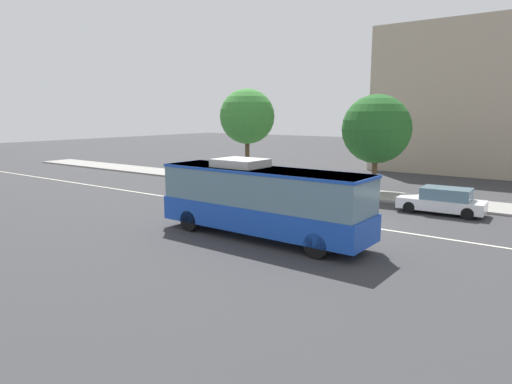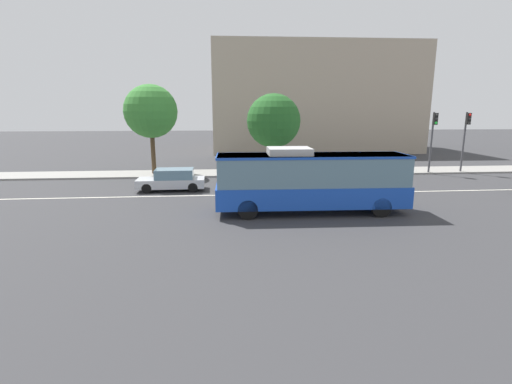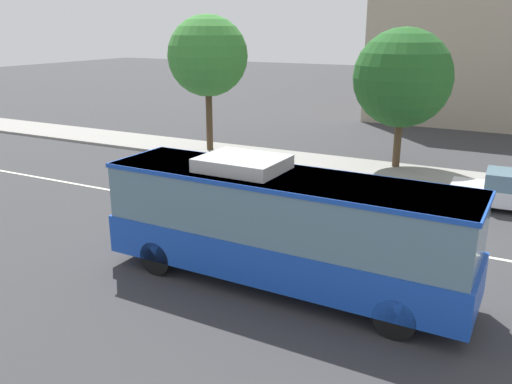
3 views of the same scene
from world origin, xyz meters
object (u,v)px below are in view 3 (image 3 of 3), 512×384
at_px(transit_bus, 281,222).
at_px(street_tree_kerbside_centre, 208,56).
at_px(street_tree_kerbside_left, 403,78).
at_px(sedan_silver, 176,170).

xyz_separation_m(transit_bus, street_tree_kerbside_centre, (-10.41, 12.89, 3.43)).
height_order(transit_bus, street_tree_kerbside_left, street_tree_kerbside_left).
bearing_deg(street_tree_kerbside_left, street_tree_kerbside_centre, -174.61).
bearing_deg(street_tree_kerbside_centre, sedan_silver, -70.07).
xyz_separation_m(sedan_silver, street_tree_kerbside_left, (7.90, 7.45, 3.72)).
bearing_deg(street_tree_kerbside_left, sedan_silver, -136.68).
bearing_deg(transit_bus, street_tree_kerbside_centre, 130.27).
bearing_deg(street_tree_kerbside_left, transit_bus, -89.29).
height_order(transit_bus, sedan_silver, transit_bus).
height_order(transit_bus, street_tree_kerbside_centre, street_tree_kerbside_centre).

